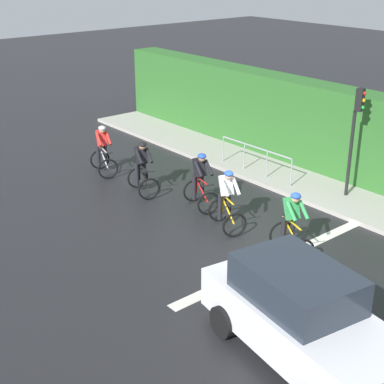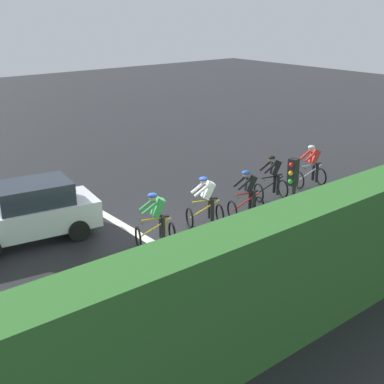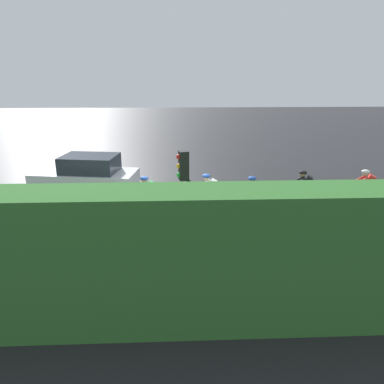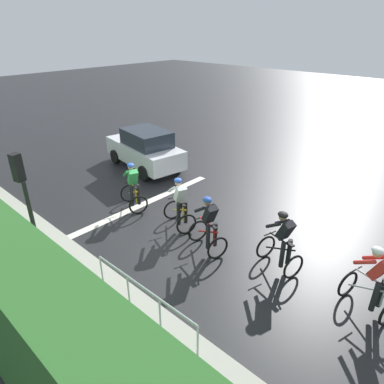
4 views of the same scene
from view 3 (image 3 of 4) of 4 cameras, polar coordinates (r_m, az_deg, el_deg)
name	(u,v)px [view 3 (image 3 of 4)]	position (r m, az deg, el deg)	size (l,w,h in m)	color
ground_plane	(179,221)	(12.78, -2.05, -4.52)	(80.00, 80.00, 0.00)	black
sidewalk_kerb	(264,286)	(9.27, 11.03, -14.05)	(2.80, 20.63, 0.12)	#ADA89E
stone_wall_low	(274,300)	(8.43, 12.54, -16.09)	(0.44, 20.63, 0.54)	tan
hedge_wall	(282,259)	(7.57, 13.73, -10.00)	(1.10, 20.63, 2.89)	#2D6628
road_marking_stop_line	(149,221)	(12.82, -6.64, -4.55)	(7.00, 0.30, 0.01)	silver
cyclist_lead	(365,193)	(14.49, 25.25, -0.17)	(0.95, 1.23, 1.66)	black
cyclist_second	(304,194)	(13.59, 16.90, -0.32)	(0.95, 1.22, 1.66)	black
cyclist_mid	(254,201)	(12.47, 9.52, -1.44)	(0.96, 1.23, 1.66)	black
cyclist_fourth	(209,198)	(12.59, 2.58, -1.00)	(1.01, 1.25, 1.66)	black
cyclist_trailing	(148,201)	(12.39, -6.88, -1.44)	(1.02, 1.25, 1.66)	black
car_white	(87,177)	(15.42, -16.02, 2.26)	(2.35, 4.31, 1.76)	silver
traffic_light_near_crossing	(186,200)	(8.18, -0.99, -1.28)	(0.24, 0.31, 3.34)	black
pedestrian_railing_kerbside	(305,241)	(10.02, 17.14, -7.30)	(0.08, 3.09, 1.03)	#999EA3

